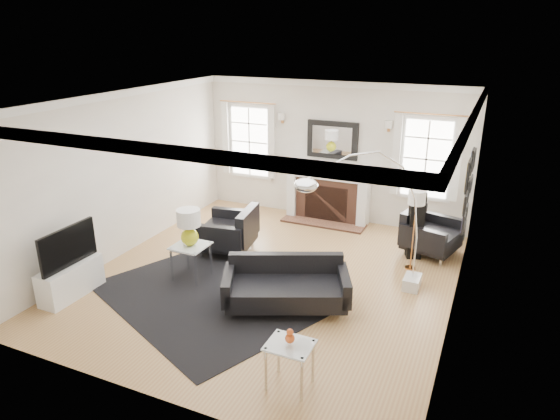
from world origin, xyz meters
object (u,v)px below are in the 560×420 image
at_px(armchair_left, 231,232).
at_px(coffee_table, 293,269).
at_px(gourd_lamp, 189,225).
at_px(arc_floor_lamp, 364,219).
at_px(fireplace, 328,195).
at_px(sofa, 286,286).
at_px(armchair_right, 428,234).

relative_size(armchair_left, coffee_table, 1.40).
relative_size(gourd_lamp, arc_floor_lamp, 0.26).
xyz_separation_m(fireplace, armchair_left, (-1.05, -2.18, -0.16)).
relative_size(sofa, armchair_right, 1.69).
relative_size(fireplace, armchair_left, 1.51).
bearing_deg(sofa, armchair_left, 141.46).
bearing_deg(armchair_right, sofa, -120.49).
bearing_deg(sofa, armchair_right, 59.51).
bearing_deg(gourd_lamp, coffee_table, 12.44).
bearing_deg(fireplace, armchair_right, -20.90).
bearing_deg(gourd_lamp, armchair_right, 37.37).
bearing_deg(fireplace, coffee_table, -81.15).
bearing_deg(fireplace, gourd_lamp, -108.77).
relative_size(armchair_right, arc_floor_lamp, 0.50).
xyz_separation_m(sofa, coffee_table, (-0.11, 0.52, 0.02)).
height_order(fireplace, armchair_left, fireplace).
bearing_deg(armchair_left, coffee_table, -27.20).
height_order(fireplace, gourd_lamp, gourd_lamp).
bearing_deg(sofa, fireplace, 99.36).
xyz_separation_m(sofa, armchair_right, (1.56, 2.66, 0.05)).
bearing_deg(gourd_lamp, armchair_left, 86.12).
xyz_separation_m(gourd_lamp, arc_floor_lamp, (2.59, 0.53, 0.32)).
bearing_deg(arc_floor_lamp, fireplace, 117.73).
relative_size(sofa, coffee_table, 2.38).
xyz_separation_m(armchair_left, coffee_table, (1.51, -0.78, -0.05)).
distance_m(gourd_lamp, arc_floor_lamp, 2.66).
bearing_deg(fireplace, armchair_left, -115.65).
distance_m(sofa, arc_floor_lamp, 1.46).
xyz_separation_m(fireplace, arc_floor_lamp, (1.46, -2.78, 0.69)).
bearing_deg(coffee_table, armchair_right, 51.94).
height_order(sofa, coffee_table, sofa).
bearing_deg(armchair_right, armchair_left, -156.78).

